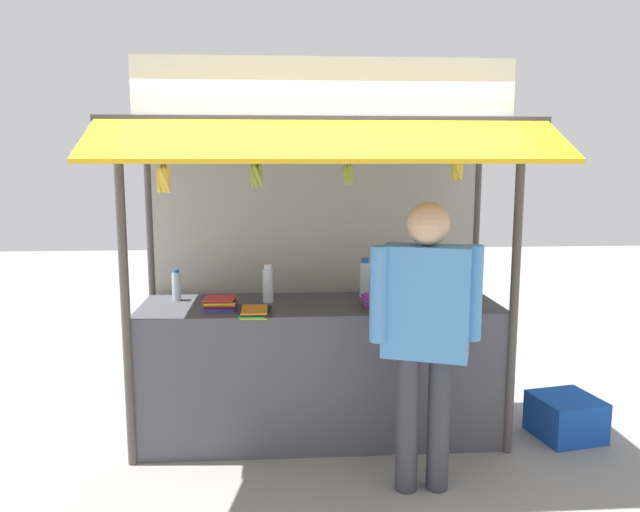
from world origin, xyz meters
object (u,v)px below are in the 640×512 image
Objects in this scene: water_bottle_front_left at (441,281)px; banana_bunch_inner_right at (348,174)px; water_bottle_rear_center at (176,286)px; magazine_stack_left at (255,312)px; magazine_stack_center at (377,301)px; water_bottle_right at (365,278)px; water_bottle_mid_right at (389,282)px; plastic_crate at (566,417)px; banana_bunch_inner_left at (457,170)px; magazine_stack_back_left at (220,303)px; water_bottle_far_left at (268,285)px; vendor_person at (425,321)px; banana_bunch_rightmost at (256,175)px; banana_bunch_leftmost at (164,179)px.

water_bottle_front_left is 1.21m from banana_bunch_inner_right.
water_bottle_rear_center is 0.79× the size of magazine_stack_left.
water_bottle_right is at bearing 95.62° from magazine_stack_center.
magazine_stack_center is at bearing -84.38° from water_bottle_right.
water_bottle_mid_right is at bearing -16.01° from water_bottle_right.
magazine_stack_center is 1.00m from banana_bunch_inner_right.
water_bottle_front_left is at bearing -20.63° from water_bottle_mid_right.
water_bottle_front_left is 1.24× the size of magazine_stack_center.
water_bottle_front_left is at bearing 166.96° from plastic_crate.
banana_bunch_inner_left is (0.44, -0.36, 0.93)m from magazine_stack_center.
magazine_stack_back_left is at bearing 144.13° from magazine_stack_left.
water_bottle_far_left is at bearing 29.94° from magazine_stack_back_left.
water_bottle_rear_center is 0.13× the size of vendor_person.
banana_bunch_inner_left is at bearing -8.36° from magazine_stack_left.
water_bottle_front_left is 1.63m from banana_bunch_rightmost.
magazine_stack_left is 1.11× the size of banana_bunch_inner_left.
water_bottle_mid_right is at bearing 6.25° from water_bottle_far_left.
water_bottle_mid_right is 0.73× the size of banana_bunch_leftmost.
plastic_crate is at bearing -6.41° from water_bottle_far_left.
water_bottle_front_left is 0.17× the size of vendor_person.
banana_bunch_inner_right reaches higher than water_bottle_rear_center.
banana_bunch_rightmost is (-1.33, -0.53, 0.79)m from water_bottle_front_left.
banana_bunch_leftmost is 1.26× the size of banana_bunch_inner_left.
banana_bunch_rightmost is at bearing -95.41° from water_bottle_far_left.
vendor_person is (0.18, -0.70, 0.04)m from magazine_stack_center.
water_bottle_front_left is 1.04× the size of magazine_stack_left.
water_bottle_far_left is at bearing 165.09° from magazine_stack_center.
water_bottle_mid_right is 1.43m from banana_bunch_rightmost.
banana_bunch_leftmost is at bearing -173.60° from plastic_crate.
water_bottle_rear_center is at bearing 179.89° from water_bottle_mid_right.
vendor_person reaches higher than water_bottle_right.
water_bottle_rear_center is 0.69m from water_bottle_far_left.
vendor_person is (0.43, -0.35, -0.87)m from banana_bunch_inner_right.
banana_bunch_inner_right is 0.16× the size of vendor_person.
banana_bunch_inner_right is 0.66× the size of plastic_crate.
banana_bunch_leftmost is 1.81m from vendor_person.
water_bottle_right is 0.88× the size of banana_bunch_leftmost.
banana_bunch_leftmost reaches higher than magazine_stack_left.
water_bottle_front_left reaches higher than water_bottle_mid_right.
water_bottle_rear_center is 1.95m from water_bottle_front_left.
magazine_stack_center is 1.09m from banana_bunch_inner_left.
banana_bunch_inner_left is 0.88× the size of banana_bunch_rightmost.
water_bottle_right reaches higher than plastic_crate.
banana_bunch_rightmost is at bearing -179.92° from banana_bunch_inner_left.
plastic_crate is (1.66, 0.31, -1.79)m from banana_bunch_inner_right.
banana_bunch_rightmost is 0.17× the size of vendor_person.
water_bottle_mid_right is 1.00× the size of magazine_stack_center.
magazine_stack_back_left is 1.30m from banana_bunch_inner_right.
water_bottle_front_left is 0.93m from vendor_person.
water_bottle_right is at bearing 27.72° from banana_bunch_leftmost.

